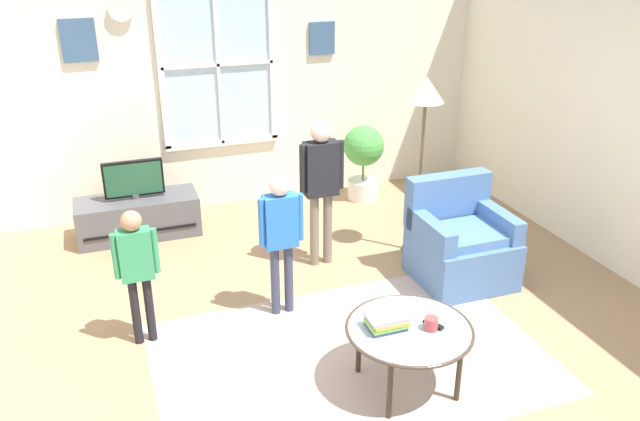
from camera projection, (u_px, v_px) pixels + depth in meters
ground_plane at (356, 350)px, 4.68m from camera, size 5.82×6.64×0.02m
back_wall at (244, 81)px, 6.79m from camera, size 5.22×0.17×2.63m
area_rug at (350, 357)px, 4.58m from camera, size 2.72×1.84×0.01m
tv_stand at (138, 217)px, 6.35m from camera, size 1.17×0.48×0.40m
television at (133, 179)px, 6.18m from camera, size 0.57×0.08×0.38m
armchair at (460, 244)px, 5.51m from camera, size 0.76×0.74×0.87m
coffee_table at (409, 331)px, 4.14m from camera, size 0.83×0.83×0.46m
book_stack at (386, 322)px, 4.11m from camera, size 0.26×0.19×0.10m
cup at (431, 324)px, 4.10m from camera, size 0.09×0.09×0.09m
remote_near_books at (433, 324)px, 4.15m from camera, size 0.09×0.14×0.02m
person_black_shirt at (321, 177)px, 5.56m from camera, size 0.40×0.18×1.33m
person_blue_shirt at (281, 229)px, 4.85m from camera, size 0.35×0.16×1.16m
person_green_shirt at (136, 262)px, 4.51m from camera, size 0.32×0.14×1.05m
potted_plant_by_window at (364, 155)px, 7.09m from camera, size 0.45×0.45×0.85m
floor_lamp at (425, 108)px, 5.56m from camera, size 0.32×0.32×1.65m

